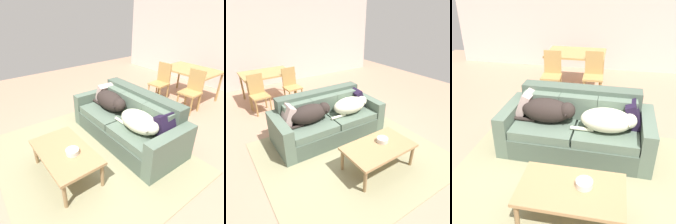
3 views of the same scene
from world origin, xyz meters
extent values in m
plane|color=tan|center=(0.00, 0.00, 0.00)|extent=(10.00, 10.00, 0.00)
cube|color=gray|center=(-0.10, -0.55, 0.01)|extent=(3.04, 2.71, 0.01)
cube|color=#465548|center=(-0.10, 0.20, 0.16)|extent=(1.76, 0.97, 0.32)
cube|color=#556857|center=(-0.54, 0.21, 0.38)|extent=(0.86, 0.92, 0.13)
cube|color=#556857|center=(0.34, 0.19, 0.38)|extent=(0.86, 0.92, 0.13)
cube|color=#465548|center=(-0.09, 0.55, 0.65)|extent=(1.75, 0.27, 0.40)
cube|color=#556857|center=(-0.64, 0.37, 0.62)|extent=(0.54, 0.17, 0.34)
cube|color=#556857|center=(-0.10, 0.36, 0.62)|extent=(0.54, 0.17, 0.34)
cube|color=#556857|center=(0.44, 0.34, 0.62)|extent=(0.54, 0.17, 0.34)
cube|color=#556857|center=(-1.06, 0.22, 0.31)|extent=(0.20, 0.94, 0.62)
cube|color=#556857|center=(0.86, 0.18, 0.31)|extent=(0.20, 0.94, 0.62)
ellipsoid|color=#2B221F|center=(-0.52, 0.16, 0.62)|extent=(0.71, 0.37, 0.34)
sphere|color=#2B221F|center=(-0.22, 0.14, 0.66)|extent=(0.23, 0.23, 0.23)
cone|color=black|center=(-0.22, 0.04, 0.65)|extent=(0.10, 0.13, 0.10)
cylinder|color=#2B221F|center=(-0.84, 0.10, 0.48)|extent=(0.32, 0.06, 0.05)
ellipsoid|color=beige|center=(0.32, 0.08, 0.60)|extent=(0.69, 0.41, 0.31)
sphere|color=beige|center=(0.61, 0.05, 0.64)|extent=(0.19, 0.19, 0.19)
cone|color=#AAA990|center=(0.61, -0.04, 0.63)|extent=(0.09, 0.11, 0.09)
cylinder|color=beige|center=(0.01, 0.00, 0.48)|extent=(0.31, 0.06, 0.05)
cube|color=#BC9F98|center=(-0.87, 0.33, 0.62)|extent=(0.28, 0.40, 0.40)
cube|color=black|center=(0.67, 0.30, 0.61)|extent=(0.28, 0.38, 0.39)
cube|color=#A57E52|center=(0.04, -1.04, 0.40)|extent=(1.08, 0.64, 0.04)
cylinder|color=olive|center=(-0.45, -1.31, 0.19)|extent=(0.05, 0.05, 0.38)
cylinder|color=olive|center=(0.53, -1.31, 0.19)|extent=(0.05, 0.05, 0.38)
cylinder|color=olive|center=(-0.45, -0.77, 0.19)|extent=(0.05, 0.05, 0.38)
cylinder|color=olive|center=(0.53, -0.77, 0.19)|extent=(0.05, 0.05, 0.38)
cylinder|color=silver|center=(0.17, -0.99, 0.46)|extent=(0.17, 0.17, 0.07)
cube|color=#AF884C|center=(-0.50, 2.68, 0.75)|extent=(1.27, 0.94, 0.04)
cylinder|color=olive|center=(-1.09, 2.26, 0.37)|extent=(0.05, 0.05, 0.73)
cylinder|color=olive|center=(0.09, 2.26, 0.37)|extent=(0.05, 0.05, 0.73)
cylinder|color=olive|center=(-1.09, 3.10, 0.37)|extent=(0.05, 0.05, 0.73)
cylinder|color=olive|center=(0.09, 3.10, 0.37)|extent=(0.05, 0.05, 0.73)
cube|color=#AF884C|center=(-0.90, 2.00, 0.42)|extent=(0.42, 0.42, 0.04)
cube|color=#AF884C|center=(-0.91, 2.18, 0.68)|extent=(0.36, 0.06, 0.48)
cylinder|color=#9E7A45|center=(-1.06, 1.82, 0.20)|extent=(0.04, 0.04, 0.40)
cylinder|color=#9E7A45|center=(-0.72, 1.84, 0.20)|extent=(0.04, 0.04, 0.40)
cylinder|color=#9E7A45|center=(-1.08, 2.16, 0.20)|extent=(0.04, 0.04, 0.40)
cylinder|color=#9E7A45|center=(-0.74, 2.18, 0.20)|extent=(0.04, 0.04, 0.40)
cube|color=#AF884C|center=(-0.05, 2.03, 0.45)|extent=(0.42, 0.42, 0.04)
cube|color=#AF884C|center=(-0.06, 2.21, 0.70)|extent=(0.36, 0.05, 0.47)
cylinder|color=#9E7A45|center=(-0.21, 1.86, 0.21)|extent=(0.04, 0.04, 0.43)
cylinder|color=#9E7A45|center=(0.13, 1.87, 0.21)|extent=(0.04, 0.04, 0.43)
cylinder|color=#9E7A45|center=(-0.23, 2.20, 0.21)|extent=(0.04, 0.04, 0.43)
cylinder|color=#9E7A45|center=(0.11, 2.21, 0.21)|extent=(0.04, 0.04, 0.43)
camera|label=1|loc=(2.13, -1.85, 2.16)|focal=32.11mm
camera|label=2|loc=(-1.91, -2.80, 2.30)|focal=32.94mm
camera|label=3|loc=(0.35, -2.95, 2.31)|focal=42.00mm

